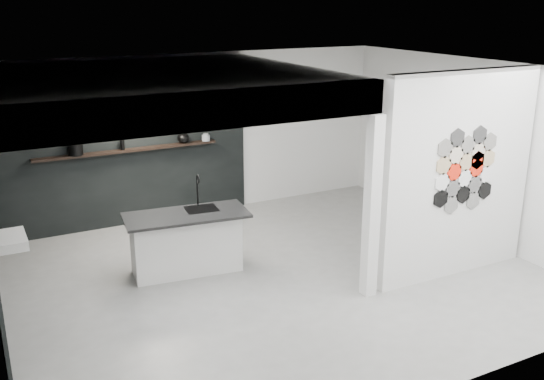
{
  "coord_description": "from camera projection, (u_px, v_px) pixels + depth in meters",
  "views": [
    {
      "loc": [
        -3.55,
        -6.71,
        3.64
      ],
      "look_at": [
        0.1,
        0.3,
        1.15
      ],
      "focal_mm": 40.0,
      "sensor_mm": 36.0,
      "label": 1
    }
  ],
  "objects": [
    {
      "name": "floor",
      "position": [
        276.0,
        277.0,
        8.34
      ],
      "size": [
        7.0,
        6.0,
        0.01
      ],
      "primitive_type": "cube",
      "color": "gray"
    },
    {
      "name": "partition_panel",
      "position": [
        459.0,
        176.0,
        8.05
      ],
      "size": [
        2.45,
        0.15,
        2.8
      ],
      "primitive_type": "cube",
      "color": "silver",
      "rests_on": "floor"
    },
    {
      "name": "bay_clad_back",
      "position": [
        121.0,
        157.0,
        9.92
      ],
      "size": [
        4.4,
        0.04,
        2.35
      ],
      "primitive_type": "cube",
      "color": "black",
      "rests_on": "floor"
    },
    {
      "name": "bulkhead",
      "position": [
        151.0,
        88.0,
        7.85
      ],
      "size": [
        4.4,
        4.0,
        0.4
      ],
      "primitive_type": "cube",
      "color": "silver",
      "rests_on": "corner_column"
    },
    {
      "name": "corner_column",
      "position": [
        372.0,
        208.0,
        7.5
      ],
      "size": [
        0.16,
        0.16,
        2.35
      ],
      "primitive_type": "cube",
      "color": "silver",
      "rests_on": "floor"
    },
    {
      "name": "fascia_beam",
      "position": [
        206.0,
        111.0,
        6.22
      ],
      "size": [
        4.4,
        0.16,
        0.4
      ],
      "primitive_type": "cube",
      "color": "silver",
      "rests_on": "corner_column"
    },
    {
      "name": "wall_basin",
      "position": [
        9.0,
        241.0,
        7.33
      ],
      "size": [
        0.4,
        0.6,
        0.12
      ],
      "primitive_type": "cube",
      "color": "silver",
      "rests_on": "bay_clad_left"
    },
    {
      "name": "display_shelf",
      "position": [
        128.0,
        150.0,
        9.84
      ],
      "size": [
        3.0,
        0.15,
        0.04
      ],
      "primitive_type": "cube",
      "color": "black",
      "rests_on": "bay_clad_back"
    },
    {
      "name": "kitchen_island",
      "position": [
        186.0,
        241.0,
        8.36
      ],
      "size": [
        1.74,
        0.93,
        1.34
      ],
      "rotation": [
        0.0,
        0.0,
        -0.12
      ],
      "color": "silver",
      "rests_on": "floor"
    },
    {
      "name": "stockpot",
      "position": [
        75.0,
        149.0,
        9.44
      ],
      "size": [
        0.29,
        0.29,
        0.19
      ],
      "primitive_type": "cylinder",
      "rotation": [
        0.0,
        0.0,
        0.32
      ],
      "color": "black",
      "rests_on": "display_shelf"
    },
    {
      "name": "kettle",
      "position": [
        183.0,
        138.0,
        10.23
      ],
      "size": [
        0.27,
        0.27,
        0.17
      ],
      "primitive_type": "ellipsoid",
      "rotation": [
        0.0,
        0.0,
        0.39
      ],
      "color": "black",
      "rests_on": "display_shelf"
    },
    {
      "name": "glass_bowl",
      "position": [
        206.0,
        138.0,
        10.42
      ],
      "size": [
        0.16,
        0.16,
        0.1
      ],
      "primitive_type": "cylinder",
      "rotation": [
        0.0,
        0.0,
        -0.14
      ],
      "color": "gray",
      "rests_on": "display_shelf"
    },
    {
      "name": "glass_vase",
      "position": [
        206.0,
        137.0,
        10.41
      ],
      "size": [
        0.11,
        0.11,
        0.12
      ],
      "primitive_type": "cylinder",
      "rotation": [
        0.0,
        0.0,
        0.31
      ],
      "color": "gray",
      "rests_on": "display_shelf"
    },
    {
      "name": "bottle_dark",
      "position": [
        122.0,
        144.0,
        9.77
      ],
      "size": [
        0.09,
        0.09,
        0.18
      ],
      "primitive_type": "cylinder",
      "rotation": [
        0.0,
        0.0,
        -0.39
      ],
      "color": "black",
      "rests_on": "display_shelf"
    },
    {
      "name": "utensil_cup",
      "position": [
        79.0,
        152.0,
        9.48
      ],
      "size": [
        0.1,
        0.1,
        0.1
      ],
      "primitive_type": "cylinder",
      "rotation": [
        0.0,
        0.0,
        -0.38
      ],
      "color": "black",
      "rests_on": "display_shelf"
    },
    {
      "name": "hex_tile_cluster",
      "position": [
        466.0,
        170.0,
        7.96
      ],
      "size": [
        1.04,
        0.02,
        1.16
      ],
      "color": "black",
      "rests_on": "partition_panel"
    }
  ]
}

